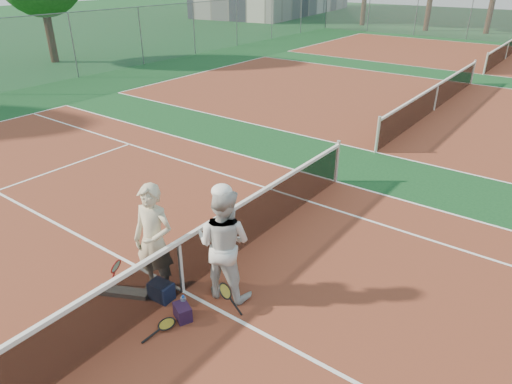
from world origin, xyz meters
TOP-DOWN VIEW (x-y plane):
  - ground at (0.00, 0.00)m, footprint 130.00×130.00m
  - court_main at (0.00, 0.00)m, footprint 23.77×10.97m
  - court_far_a at (0.00, 13.50)m, footprint 23.77×10.97m
  - court_far_b at (0.00, 27.00)m, footprint 23.77×10.97m
  - net_main at (0.00, 0.00)m, footprint 0.10×10.98m
  - net_far_a at (0.00, 13.50)m, footprint 0.10×10.98m
  - net_far_b at (0.00, 27.00)m, footprint 0.10×10.98m
  - fence_left at (-16.00, 6.75)m, footprint 0.06×54.50m
  - player_a at (-0.35, -0.20)m, footprint 0.80×0.62m
  - player_b at (0.59, 0.41)m, footprint 1.08×0.92m
  - racket_red at (-0.94, -0.58)m, footprint 0.31×0.32m
  - racket_black_held at (0.90, 0.06)m, footprint 0.43×0.35m
  - racket_spare at (0.40, -0.75)m, footprint 0.31×0.62m
  - sports_bag_navy at (-0.15, -0.34)m, footprint 0.40×0.29m
  - sports_bag_purple at (0.48, -0.47)m, footprint 0.37×0.32m
  - net_cover_canvas at (-0.74, -0.66)m, footprint 0.87×0.57m
  - water_bottle at (0.40, -0.37)m, footprint 0.09×0.09m

SIDE VIEW (x-z plane):
  - ground at x=0.00m, z-range 0.00..0.00m
  - court_main at x=0.00m, z-range 0.00..0.01m
  - court_far_a at x=0.00m, z-range 0.00..0.01m
  - court_far_b at x=0.00m, z-range 0.00..0.01m
  - racket_spare at x=0.40m, z-range 0.00..0.08m
  - net_cover_canvas at x=-0.74m, z-range 0.00..0.09m
  - sports_bag_purple at x=0.48m, z-range 0.00..0.25m
  - water_bottle at x=0.40m, z-range 0.00..0.30m
  - sports_bag_navy at x=-0.15m, z-range 0.00..0.31m
  - racket_black_held at x=0.90m, z-range 0.00..0.50m
  - racket_red at x=-0.94m, z-range 0.00..0.57m
  - net_main at x=0.00m, z-range 0.00..1.02m
  - net_far_a at x=0.00m, z-range 0.00..1.02m
  - net_far_b at x=0.00m, z-range 0.00..1.02m
  - player_b at x=0.59m, z-range 0.00..1.94m
  - player_a at x=-0.35m, z-range 0.00..1.96m
  - fence_left at x=-16.00m, z-range 0.00..3.00m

